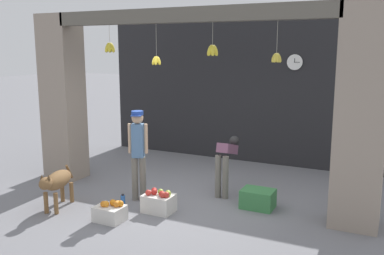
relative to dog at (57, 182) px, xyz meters
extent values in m
plane|color=slate|center=(1.71, 1.13, -0.46)|extent=(60.00, 60.00, 0.00)
cube|color=#232326|center=(1.71, 4.33, 1.18)|extent=(6.90, 0.12, 3.28)
cube|color=gray|center=(-1.09, 1.43, 1.18)|extent=(0.70, 0.60, 3.28)
cube|color=gray|center=(4.51, 1.43, 1.18)|extent=(0.70, 0.60, 3.28)
cube|color=#5B564C|center=(1.71, 1.25, 2.70)|extent=(5.00, 0.24, 0.24)
cylinder|color=#B2AD99|center=(0.20, 1.29, 2.42)|extent=(0.01, 0.01, 0.31)
ellipsoid|color=yellow|center=(0.25, 1.29, 2.18)|extent=(0.13, 0.07, 0.20)
ellipsoid|color=yellow|center=(0.23, 1.34, 2.18)|extent=(0.10, 0.12, 0.21)
ellipsoid|color=yellow|center=(0.18, 1.34, 2.18)|extent=(0.10, 0.12, 0.21)
ellipsoid|color=yellow|center=(0.16, 1.29, 2.18)|extent=(0.13, 0.07, 0.20)
ellipsoid|color=yellow|center=(0.18, 1.25, 2.18)|extent=(0.10, 0.12, 0.21)
ellipsoid|color=yellow|center=(0.23, 1.25, 2.18)|extent=(0.10, 0.12, 0.21)
cylinder|color=#B2AD99|center=(1.21, 1.23, 2.31)|extent=(0.01, 0.01, 0.54)
ellipsoid|color=yellow|center=(1.26, 1.23, 1.96)|extent=(0.11, 0.06, 0.17)
ellipsoid|color=yellow|center=(1.23, 1.27, 1.96)|extent=(0.08, 0.11, 0.17)
ellipsoid|color=yellow|center=(1.18, 1.26, 1.96)|extent=(0.10, 0.09, 0.18)
ellipsoid|color=yellow|center=(1.18, 1.21, 1.96)|extent=(0.10, 0.09, 0.18)
ellipsoid|color=yellow|center=(1.23, 1.19, 1.96)|extent=(0.08, 0.11, 0.17)
cylinder|color=#B2AD99|center=(2.24, 1.25, 2.40)|extent=(0.01, 0.01, 0.36)
ellipsoid|color=yellow|center=(2.29, 1.25, 2.14)|extent=(0.13, 0.07, 0.20)
ellipsoid|color=yellow|center=(2.27, 1.29, 2.14)|extent=(0.10, 0.12, 0.20)
ellipsoid|color=yellow|center=(2.22, 1.29, 2.14)|extent=(0.10, 0.12, 0.20)
ellipsoid|color=yellow|center=(2.19, 1.25, 2.14)|extent=(0.13, 0.07, 0.20)
ellipsoid|color=yellow|center=(2.22, 1.21, 2.14)|extent=(0.10, 0.12, 0.20)
ellipsoid|color=yellow|center=(2.27, 1.21, 2.14)|extent=(0.10, 0.12, 0.20)
cylinder|color=#B2AD99|center=(3.28, 1.25, 2.34)|extent=(0.01, 0.01, 0.48)
ellipsoid|color=yellow|center=(3.32, 1.25, 2.03)|extent=(0.10, 0.06, 0.16)
ellipsoid|color=yellow|center=(3.31, 1.28, 2.03)|extent=(0.09, 0.09, 0.16)
ellipsoid|color=yellow|center=(3.27, 1.29, 2.03)|extent=(0.07, 0.10, 0.16)
ellipsoid|color=yellow|center=(3.25, 1.27, 2.03)|extent=(0.10, 0.08, 0.16)
ellipsoid|color=yellow|center=(3.25, 1.23, 2.03)|extent=(0.10, 0.08, 0.16)
ellipsoid|color=yellow|center=(3.27, 1.21, 2.03)|extent=(0.07, 0.10, 0.16)
ellipsoid|color=yellow|center=(3.31, 1.22, 2.03)|extent=(0.09, 0.09, 0.16)
ellipsoid|color=brown|center=(-0.01, 0.05, 0.02)|extent=(0.47, 0.78, 0.29)
cylinder|color=brown|center=(0.14, -0.19, -0.29)|extent=(0.07, 0.07, 0.35)
cylinder|color=brown|center=(-0.02, -0.24, -0.29)|extent=(0.07, 0.07, 0.35)
cylinder|color=brown|center=(0.00, 0.34, -0.29)|extent=(0.07, 0.07, 0.35)
cylinder|color=brown|center=(-0.17, 0.29, -0.29)|extent=(0.07, 0.07, 0.35)
ellipsoid|color=brown|center=(0.09, -0.34, 0.08)|extent=(0.25, 0.31, 0.20)
cone|color=brown|center=(0.15, -0.32, 0.19)|extent=(0.06, 0.06, 0.08)
cone|color=brown|center=(0.04, -0.35, 0.19)|extent=(0.06, 0.06, 0.08)
cylinder|color=brown|center=(-0.12, 0.43, 0.05)|extent=(0.10, 0.23, 0.29)
cylinder|color=#6B665B|center=(1.06, 0.96, -0.07)|extent=(0.11, 0.11, 0.78)
cylinder|color=#6B665B|center=(0.93, 0.91, -0.07)|extent=(0.11, 0.11, 0.78)
cube|color=#4C7099|center=(1.00, 0.94, 0.61)|extent=(0.25, 0.23, 0.59)
cylinder|color=tan|center=(1.13, 0.99, 0.64)|extent=(0.06, 0.06, 0.52)
cylinder|color=tan|center=(0.86, 0.89, 0.64)|extent=(0.06, 0.06, 0.52)
sphere|color=tan|center=(1.00, 0.94, 1.00)|extent=(0.20, 0.20, 0.20)
cylinder|color=#234299|center=(1.00, 0.94, 1.09)|extent=(0.21, 0.21, 0.07)
cube|color=#234299|center=(1.03, 0.84, 1.06)|extent=(0.20, 0.16, 0.01)
cylinder|color=#6B665B|center=(2.19, 1.68, -0.08)|extent=(0.11, 0.11, 0.77)
cylinder|color=#6B665B|center=(2.33, 1.68, -0.08)|extent=(0.11, 0.11, 0.77)
cube|color=#754760|center=(2.25, 1.94, 0.38)|extent=(0.22, 0.58, 0.31)
sphere|color=black|center=(2.25, 2.30, 0.45)|extent=(0.19, 0.19, 0.19)
cube|color=silver|center=(1.09, -0.04, -0.35)|extent=(0.44, 0.35, 0.24)
sphere|color=orange|center=(1.24, 0.03, -0.19)|extent=(0.10, 0.10, 0.10)
sphere|color=orange|center=(1.11, 0.02, -0.19)|extent=(0.10, 0.10, 0.10)
sphere|color=orange|center=(1.02, -0.10, -0.19)|extent=(0.10, 0.10, 0.10)
sphere|color=orange|center=(1.20, 0.01, -0.19)|extent=(0.10, 0.10, 0.10)
sphere|color=orange|center=(1.12, 0.01, -0.19)|extent=(0.10, 0.10, 0.10)
sphere|color=orange|center=(1.05, -0.08, -0.19)|extent=(0.10, 0.10, 0.10)
sphere|color=orange|center=(1.20, -0.02, -0.19)|extent=(0.10, 0.10, 0.10)
cube|color=silver|center=(1.59, 0.61, -0.32)|extent=(0.49, 0.37, 0.29)
sphere|color=#99B238|center=(1.75, 0.62, -0.13)|extent=(0.10, 0.10, 0.10)
sphere|color=red|center=(1.67, 0.57, -0.13)|extent=(0.10, 0.10, 0.10)
sphere|color=red|center=(1.44, 0.52, -0.13)|extent=(0.10, 0.10, 0.10)
sphere|color=#99B238|center=(1.60, 0.65, -0.13)|extent=(0.10, 0.10, 0.10)
sphere|color=#99B238|center=(1.74, 0.64, -0.13)|extent=(0.10, 0.10, 0.10)
sphere|color=red|center=(1.76, 0.56, -0.13)|extent=(0.10, 0.10, 0.10)
sphere|color=red|center=(1.52, 0.59, -0.13)|extent=(0.10, 0.10, 0.10)
sphere|color=red|center=(1.47, 0.66, -0.13)|extent=(0.10, 0.10, 0.10)
sphere|color=red|center=(1.71, 0.53, -0.13)|extent=(0.10, 0.10, 0.10)
cube|color=#387A42|center=(2.99, 1.49, -0.31)|extent=(0.54, 0.40, 0.32)
cylinder|color=#2D60AD|center=(0.95, 0.51, -0.36)|extent=(0.08, 0.08, 0.21)
cylinder|color=black|center=(0.95, 0.51, -0.24)|extent=(0.04, 0.04, 0.02)
cylinder|color=black|center=(2.88, 4.26, 1.87)|extent=(0.36, 0.01, 0.36)
cylinder|color=white|center=(2.88, 4.25, 1.87)|extent=(0.34, 0.02, 0.34)
cube|color=black|center=(2.88, 4.24, 1.91)|extent=(0.01, 0.01, 0.09)
cube|color=black|center=(2.94, 4.24, 1.87)|extent=(0.13, 0.01, 0.01)
camera|label=1|loc=(4.98, -5.11, 2.18)|focal=40.00mm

